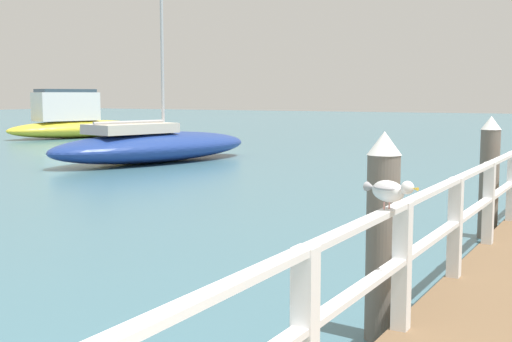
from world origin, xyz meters
TOP-DOWN VIEW (x-y plane):
  - pier_railing at (-1.11, 9.16)m, footprint 0.12×16.85m
  - dock_piling_near at (-1.49, 4.81)m, footprint 0.29×0.29m
  - dock_piling_far at (-1.49, 9.58)m, footprint 0.29×0.29m
  - seagull_foreground at (-1.11, 3.78)m, footprint 0.45×0.26m
  - boat_1 at (-12.91, 16.14)m, footprint 4.29×7.82m
  - boat_4 at (-23.82, 23.89)m, footprint 4.42×7.80m

SIDE VIEW (x-z plane):
  - boat_1 at x=-12.91m, z-range -4.66..5.73m
  - boat_4 at x=-23.82m, z-range -0.40..2.00m
  - dock_piling_near at x=-1.49m, z-range 0.01..1.82m
  - dock_piling_far at x=-1.49m, z-range 0.01..1.82m
  - pier_railing at x=-1.11m, z-range 0.49..1.45m
  - seagull_foreground at x=-1.11m, z-range 1.36..1.57m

